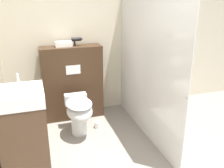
% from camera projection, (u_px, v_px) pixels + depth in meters
% --- Properties ---
extents(wall_back, '(8.00, 0.06, 2.50)m').
position_uv_depth(wall_back, '(92.00, 39.00, 4.09)').
color(wall_back, beige).
rests_on(wall_back, ground_plane).
extents(partition_panel, '(0.95, 0.30, 1.19)m').
position_uv_depth(partition_panel, '(73.00, 83.00, 4.02)').
color(partition_panel, '#3D2819').
rests_on(partition_panel, ground_plane).
extents(shower_glass, '(0.04, 2.00, 1.98)m').
position_uv_depth(shower_glass, '(147.00, 68.00, 3.41)').
color(shower_glass, silver).
rests_on(shower_glass, ground_plane).
extents(toilet, '(0.36, 0.61, 0.55)m').
position_uv_depth(toilet, '(79.00, 112.00, 3.54)').
color(toilet, white).
rests_on(toilet, ground_plane).
extents(sink_vanity, '(0.50, 0.54, 1.14)m').
position_uv_depth(sink_vanity, '(24.00, 132.00, 2.77)').
color(sink_vanity, '#473323').
rests_on(sink_vanity, ground_plane).
extents(hair_drier, '(0.17, 0.06, 0.14)m').
position_uv_depth(hair_drier, '(77.00, 39.00, 3.81)').
color(hair_drier, black).
rests_on(hair_drier, partition_panel).
extents(folded_towel, '(0.25, 0.14, 0.08)m').
position_uv_depth(folded_towel, '(64.00, 44.00, 3.79)').
color(folded_towel, white).
rests_on(folded_towel, partition_panel).
extents(spare_toilet_roll, '(0.10, 0.10, 0.10)m').
position_uv_depth(spare_toilet_roll, '(98.00, 125.00, 3.84)').
color(spare_toilet_roll, white).
rests_on(spare_toilet_roll, ground_plane).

